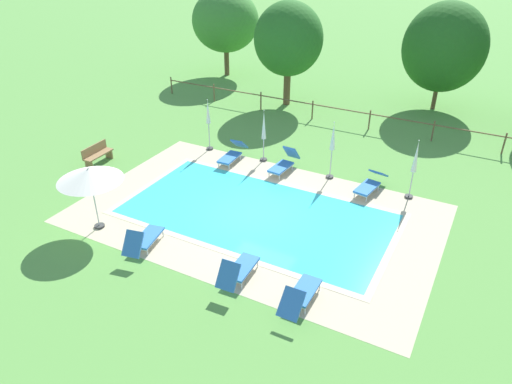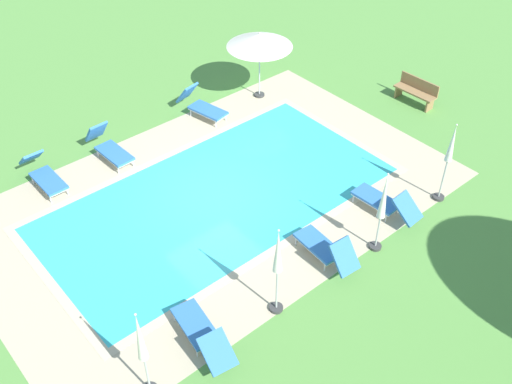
# 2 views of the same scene
# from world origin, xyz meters

# --- Properties ---
(ground_plane) EXTENTS (160.00, 160.00, 0.00)m
(ground_plane) POSITION_xyz_m (0.00, 0.00, 0.00)
(ground_plane) COLOR #599342
(pool_deck_paving) EXTENTS (13.06, 8.25, 0.01)m
(pool_deck_paving) POSITION_xyz_m (0.00, 0.00, 0.00)
(pool_deck_paving) COLOR #BCAD8E
(pool_deck_paving) RESTS_ON ground
(swimming_pool_water) EXTENTS (9.71, 4.89, 0.01)m
(swimming_pool_water) POSITION_xyz_m (0.00, 0.00, 0.01)
(swimming_pool_water) COLOR #38C6D1
(swimming_pool_water) RESTS_ON ground
(pool_coping_rim) EXTENTS (10.19, 5.37, 0.01)m
(pool_coping_rim) POSITION_xyz_m (0.00, 0.00, 0.01)
(pool_coping_rim) COLOR beige
(pool_coping_rim) RESTS_ON ground
(sun_lounger_north_near_steps) EXTENTS (0.74, 1.90, 0.99)m
(sun_lounger_north_near_steps) POSITION_xyz_m (-0.59, 3.62, 0.39)
(sun_lounger_north_near_steps) COLOR #3370BC
(sun_lounger_north_near_steps) RESTS_ON ground
(sun_lounger_north_mid) EXTENTS (0.62, 1.96, 0.90)m
(sun_lounger_north_mid) POSITION_xyz_m (3.37, -3.66, 0.38)
(sun_lounger_north_mid) COLOR #3370BC
(sun_lounger_north_mid) RESTS_ON ground
(sun_lounger_north_far) EXTENTS (0.70, 2.00, 0.88)m
(sun_lounger_north_far) POSITION_xyz_m (-3.06, 3.42, 0.38)
(sun_lounger_north_far) COLOR #3370BC
(sun_lounger_north_far) RESTS_ON ground
(sun_lounger_north_end) EXTENTS (0.95, 1.92, 1.00)m
(sun_lounger_north_end) POSITION_xyz_m (-2.22, -3.68, 0.40)
(sun_lounger_north_end) COLOR #3370BC
(sun_lounger_north_end) RESTS_ON ground
(sun_lounger_south_near_corner) EXTENTS (0.91, 2.11, 0.77)m
(sun_lounger_south_near_corner) POSITION_xyz_m (3.22, 3.64, 0.36)
(sun_lounger_south_near_corner) COLOR #3370BC
(sun_lounger_south_near_corner) RESTS_ON ground
(sun_lounger_south_mid) EXTENTS (0.69, 1.85, 1.02)m
(sun_lounger_south_mid) POSITION_xyz_m (1.31, -3.58, 0.40)
(sun_lounger_south_mid) COLOR #3370BC
(sun_lounger_south_mid) RESTS_ON ground
(patio_umbrella_open_foreground) EXTENTS (2.20, 2.20, 2.36)m
(patio_umbrella_open_foreground) POSITION_xyz_m (-4.50, -3.42, 2.09)
(patio_umbrella_open_foreground) COLOR #383838
(patio_umbrella_open_foreground) RESTS_ON ground
(patio_umbrella_closed_row_west) EXTENTS (0.32, 0.32, 2.51)m
(patio_umbrella_closed_row_west) POSITION_xyz_m (1.38, 4.00, 1.61)
(patio_umbrella_closed_row_west) COLOR #383838
(patio_umbrella_closed_row_west) RESTS_ON ground
(patio_umbrella_closed_row_mid_west) EXTENTS (0.32, 0.32, 2.41)m
(patio_umbrella_closed_row_mid_west) POSITION_xyz_m (-1.86, 4.16, 1.47)
(patio_umbrella_closed_row_mid_west) COLOR #383838
(patio_umbrella_closed_row_mid_west) RESTS_ON ground
(patio_umbrella_closed_row_mid_east) EXTENTS (0.32, 0.32, 2.45)m
(patio_umbrella_closed_row_mid_east) POSITION_xyz_m (4.72, 3.90, 1.52)
(patio_umbrella_closed_row_mid_east) COLOR #383838
(patio_umbrella_closed_row_mid_east) RESTS_ON ground
(patio_umbrella_closed_row_east) EXTENTS (0.32, 0.32, 2.47)m
(patio_umbrella_closed_row_east) POSITION_xyz_m (-4.69, 4.03, 1.56)
(patio_umbrella_closed_row_east) COLOR #383838
(patio_umbrella_closed_row_east) RESTS_ON ground
(wooden_bench_lawn_side) EXTENTS (0.50, 1.52, 0.87)m
(wooden_bench_lawn_side) POSITION_xyz_m (-8.27, 0.38, 0.47)
(wooden_bench_lawn_side) COLOR #937047
(wooden_bench_lawn_side) RESTS_ON ground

